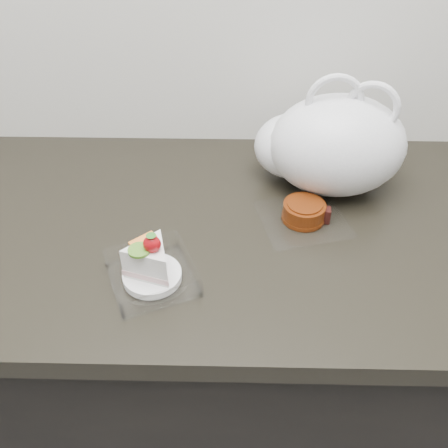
{
  "coord_description": "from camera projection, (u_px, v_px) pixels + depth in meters",
  "views": [
    {
      "loc": [
        0.06,
        0.96,
        1.5
      ],
      "look_at": [
        0.04,
        1.64,
        0.94
      ],
      "focal_mm": 40.0,
      "sensor_mm": 36.0,
      "label": 1
    }
  ],
  "objects": [
    {
      "name": "plastic_bag",
      "position": [
        328.0,
        145.0,
        0.98
      ],
      "size": [
        0.32,
        0.25,
        0.24
      ],
      "rotation": [
        0.0,
        0.0,
        -0.18
      ],
      "color": "white",
      "rests_on": "counter"
    },
    {
      "name": "cake_tray",
      "position": [
        151.0,
        268.0,
        0.81
      ],
      "size": [
        0.17,
        0.17,
        0.1
      ],
      "rotation": [
        0.0,
        0.0,
        0.4
      ],
      "color": "white",
      "rests_on": "counter"
    },
    {
      "name": "counter",
      "position": [
        207.0,
        361.0,
        1.23
      ],
      "size": [
        2.04,
        0.64,
        0.9
      ],
      "color": "black",
      "rests_on": "ground"
    },
    {
      "name": "mooncake_wrap",
      "position": [
        304.0,
        213.0,
        0.94
      ],
      "size": [
        0.19,
        0.19,
        0.04
      ],
      "rotation": [
        0.0,
        0.0,
        0.43
      ],
      "color": "white",
      "rests_on": "counter"
    }
  ]
}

